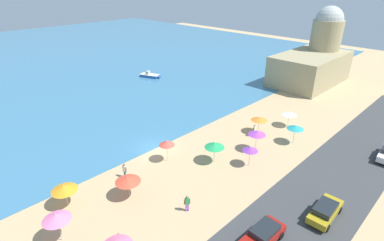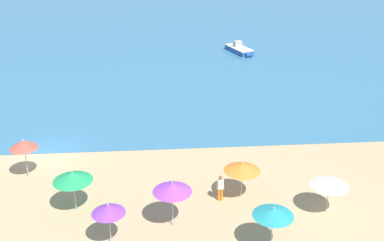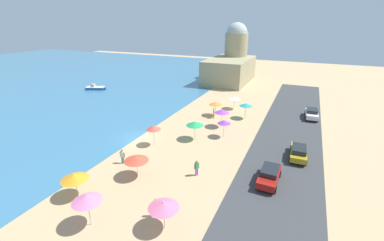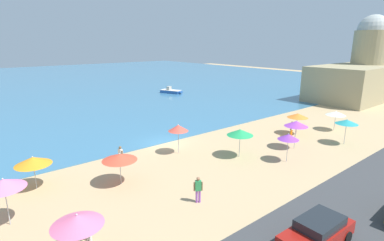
{
  "view_description": "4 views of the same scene",
  "coord_description": "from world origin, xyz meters",
  "views": [
    {
      "loc": [
        -18.86,
        -25.3,
        18.73
      ],
      "look_at": [
        7.05,
        0.66,
        1.22
      ],
      "focal_mm": 28.0,
      "sensor_mm": 36.0,
      "label": 1
    },
    {
      "loc": [
        7.73,
        -30.17,
        15.9
      ],
      "look_at": [
        10.31,
        2.86,
        0.88
      ],
      "focal_mm": 45.0,
      "sensor_mm": 36.0,
      "label": 2
    },
    {
      "loc": [
        -24.66,
        -18.91,
        14.27
      ],
      "look_at": [
        6.16,
        -5.12,
        1.15
      ],
      "focal_mm": 24.0,
      "sensor_mm": 36.0,
      "label": 3
    },
    {
      "loc": [
        -15.33,
        -22.92,
        9.48
      ],
      "look_at": [
        3.11,
        -0.39,
        1.84
      ],
      "focal_mm": 28.0,
      "sensor_mm": 36.0,
      "label": 4
    }
  ],
  "objects": [
    {
      "name": "skiff_nearshore",
      "position": [
        17.44,
        23.49,
        0.4
      ],
      "size": [
        2.99,
        4.51,
        1.24
      ],
      "color": "#29589F",
      "rests_on": "sea"
    },
    {
      "name": "beach_umbrella_7",
      "position": [
        13.18,
        -11.11,
        2.21
      ],
      "size": [
        2.04,
        2.04,
        2.5
      ],
      "color": "#B2B2B7",
      "rests_on": "ground_plane"
    },
    {
      "name": "beach_umbrella_9",
      "position": [
        -0.59,
        -3.04,
        2.33
      ],
      "size": [
        1.75,
        1.75,
        2.67
      ],
      "color": "#B2B2B7",
      "rests_on": "ground_plane"
    },
    {
      "name": "beach_umbrella_5",
      "position": [
        12.49,
        -6.41,
        2.04
      ],
      "size": [
        2.14,
        2.14,
        2.34
      ],
      "color": "#B2B2B7",
      "rests_on": "ground_plane"
    },
    {
      "name": "beach_umbrella_8",
      "position": [
        17.03,
        -8.25,
        1.94
      ],
      "size": [
        2.08,
        2.08,
        2.23
      ],
      "color": "#B2B2B7",
      "rests_on": "ground_plane"
    },
    {
      "name": "ground_plane",
      "position": [
        0.0,
        0.0,
        0.0
      ],
      "size": [
        160.0,
        160.0,
        0.0
      ],
      "primitive_type": "plane",
      "color": "tan"
    },
    {
      "name": "bather_0",
      "position": [
        11.22,
        -6.62,
        0.93
      ],
      "size": [
        0.57,
        0.25,
        1.65
      ],
      "color": "orange",
      "rests_on": "ground_plane"
    },
    {
      "name": "beach_umbrella_4",
      "position": [
        8.37,
        -8.79,
        2.38
      ],
      "size": [
        2.08,
        2.08,
        2.69
      ],
      "color": "#B2B2B7",
      "rests_on": "ground_plane"
    },
    {
      "name": "beach_umbrella_2",
      "position": [
        5.15,
        -10.12,
        2.12
      ],
      "size": [
        1.7,
        1.7,
        2.42
      ],
      "color": "#B2B2B7",
      "rests_on": "ground_plane"
    },
    {
      "name": "sea",
      "position": [
        0.0,
        55.0,
        0.03
      ],
      "size": [
        150.0,
        110.0,
        0.05
      ],
      "primitive_type": "cube",
      "color": "teal",
      "rests_on": "ground_plane"
    },
    {
      "name": "beach_umbrella_1",
      "position": [
        2.94,
        -6.94,
        2.17
      ],
      "size": [
        2.21,
        2.21,
        2.5
      ],
      "color": "#B2B2B7",
      "rests_on": "ground_plane"
    }
  ]
}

